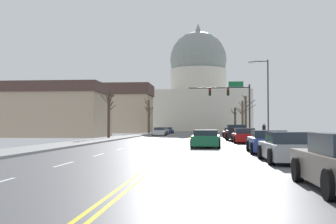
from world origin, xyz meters
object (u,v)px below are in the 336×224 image
object	(u,v)px
sedan_near_05	(289,148)
pedestrian_00	(264,130)
sedan_near_00	(231,133)
sedan_oncoming_00	(160,132)
sedan_near_03	(206,139)
sedan_near_04	(268,142)
street_lamp_right	(266,92)
bicycle_parked	(279,137)
signal_gantry	(232,97)
sedan_oncoming_02	(168,130)
pickup_truck_near_01	(237,133)
sedan_near_02	(244,136)
sedan_oncoming_01	(163,131)

from	to	relation	value
sedan_near_05	pedestrian_00	xyz separation A→B (m)	(2.54, 25.11, 0.45)
sedan_near_00	sedan_oncoming_00	bearing A→B (deg)	129.10
sedan_near_03	sedan_near_04	world-z (taller)	sedan_near_04
sedan_near_05	street_lamp_right	bearing A→B (deg)	83.83
bicycle_parked	signal_gantry	bearing A→B (deg)	99.94
sedan_near_00	sedan_near_05	distance (m)	32.90
street_lamp_right	sedan_near_04	xyz separation A→B (m)	(-2.66, -19.01, -4.23)
sedan_near_00	sedan_near_03	bearing A→B (deg)	-97.94
sedan_near_00	sedan_near_05	bearing A→B (deg)	-89.48
sedan_oncoming_02	street_lamp_right	bearing A→B (deg)	-70.59
sedan_near_04	sedan_oncoming_00	distance (m)	40.78
sedan_oncoming_02	pickup_truck_near_01	bearing A→B (deg)	-74.11
sedan_near_02	sedan_near_05	bearing A→B (deg)	-89.86
sedan_near_04	pedestrian_00	xyz separation A→B (m)	(2.53, 19.40, 0.43)
sedan_near_03	sedan_oncoming_02	distance (m)	51.57
pedestrian_00	bicycle_parked	size ratio (longest dim) A/B	0.90
pedestrian_00	sedan_near_05	bearing A→B (deg)	-95.78
street_lamp_right	sedan_near_02	xyz separation A→B (m)	(-2.72, -6.01, -4.22)
sedan_near_03	sedan_oncoming_01	xyz separation A→B (m)	(-7.37, 42.56, 0.01)
signal_gantry	sedan_near_05	distance (m)	36.62
sedan_oncoming_02	pedestrian_00	world-z (taller)	pedestrian_00
sedan_near_05	sedan_oncoming_02	xyz separation A→B (m)	(-10.59, 62.36, -0.00)
pickup_truck_near_01	pedestrian_00	size ratio (longest dim) A/B	3.48
bicycle_parked	pickup_truck_near_01	bearing A→B (deg)	117.99
street_lamp_right	sedan_oncoming_00	size ratio (longest dim) A/B	1.80
sedan_oncoming_00	street_lamp_right	bearing A→B (deg)	-57.67
sedan_near_03	sedan_oncoming_02	size ratio (longest dim) A/B	1.03
sedan_near_03	sedan_near_04	xyz separation A→B (m)	(3.32, -5.59, 0.01)
sedan_near_02	sedan_near_00	bearing A→B (deg)	91.03
pickup_truck_near_01	sedan_oncoming_01	distance (m)	30.11
street_lamp_right	sedan_oncoming_01	bearing A→B (deg)	114.62
sedan_near_02	sedan_near_04	distance (m)	13.00
sedan_oncoming_01	signal_gantry	bearing A→B (deg)	-58.32
signal_gantry	sedan_oncoming_02	bearing A→B (deg)	112.40
pickup_truck_near_01	sedan_oncoming_01	world-z (taller)	pickup_truck_near_01
street_lamp_right	sedan_oncoming_02	distance (m)	40.12
pedestrian_00	sedan_near_00	bearing A→B (deg)	110.04
sedan_near_04	sedan_oncoming_01	distance (m)	49.33
pickup_truck_near_01	pedestrian_00	xyz separation A→B (m)	(2.68, -0.55, 0.30)
pickup_truck_near_01	bicycle_parked	world-z (taller)	pickup_truck_near_01
sedan_near_03	sedan_oncoming_00	distance (m)	34.58
signal_gantry	street_lamp_right	distance (m)	11.88
signal_gantry	pickup_truck_near_01	xyz separation A→B (m)	(-0.28, -10.67, -4.43)
sedan_near_02	sedan_near_05	xyz separation A→B (m)	(0.04, -18.71, -0.03)
sedan_near_04	sedan_oncoming_01	bearing A→B (deg)	102.52
street_lamp_right	sedan_near_05	size ratio (longest dim) A/B	1.79
signal_gantry	pedestrian_00	size ratio (longest dim) A/B	4.95
sedan_near_05	sedan_near_04	bearing A→B (deg)	89.93
street_lamp_right	sedan_near_02	size ratio (longest dim) A/B	1.83
sedan_oncoming_00	sedan_oncoming_02	size ratio (longest dim) A/B	1.04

